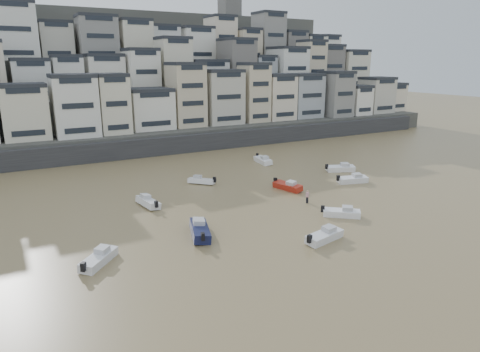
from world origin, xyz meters
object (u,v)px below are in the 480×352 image
boat_i (263,159)px  boat_b (342,211)px  boat_a (325,234)px  boat_e (288,185)px  boat_c (200,228)px  boat_j (99,257)px  boat_f (148,201)px  person_pink (307,197)px  boat_h (201,180)px  boat_g (341,167)px  boat_d (353,178)px

boat_i → boat_b: bearing=-6.2°
boat_a → boat_e: boat_a is taller
boat_c → boat_j: (-10.69, -1.55, -0.13)m
boat_f → person_pink: bearing=-123.5°
boat_a → boat_h: boat_a is taller
boat_g → person_pink: person_pink is taller
boat_f → person_pink: person_pink is taller
boat_b → boat_f: boat_f is taller
boat_a → boat_i: boat_i is taller
boat_b → person_pink: 6.04m
boat_d → boat_h: size_ratio=1.15×
boat_e → boat_c: bearing=-77.0°
boat_j → boat_c: bearing=-39.2°
boat_a → boat_h: bearing=83.1°
boat_h → boat_i: size_ratio=0.84×
boat_c → boat_h: (8.20, 18.09, -0.20)m
boat_b → boat_g: bearing=88.0°
boat_h → boat_j: boat_j is taller
boat_b → boat_e: bearing=126.0°
boat_a → boat_f: bearing=110.6°
boat_c → boat_g: boat_c is taller
boat_b → boat_a: bearing=-105.1°
boat_b → boat_e: 12.17m
boat_a → boat_b: boat_a is taller
boat_i → person_pink: 22.83m
boat_d → boat_j: size_ratio=1.03×
boat_d → boat_e: 10.86m
boat_d → boat_f: size_ratio=1.03×
boat_b → boat_c: size_ratio=0.80×
boat_e → boat_j: bearing=-83.7°
boat_d → boat_g: size_ratio=0.99×
boat_h → boat_j: size_ratio=0.89×
boat_g → boat_a: bearing=-113.8°
boat_f → boat_i: (25.27, 13.00, 0.04)m
boat_c → boat_a: bearing=-107.7°
boat_d → boat_j: bearing=-152.3°
boat_d → boat_f: boat_d is taller
boat_d → boat_c: bearing=-150.6°
boat_b → person_pink: person_pink is taller
boat_b → boat_g: 21.98m
boat_c → boat_i: 34.15m
boat_a → person_pink: size_ratio=2.91×
boat_b → boat_h: size_ratio=1.06×
boat_b → boat_j: size_ratio=0.95×
boat_e → boat_i: boat_i is taller
boat_e → boat_g: (13.81, 4.34, 0.02)m
boat_e → boat_i: (5.58, 15.66, 0.04)m
boat_c → boat_i: boat_c is taller
boat_e → boat_i: 16.63m
boat_i → boat_g: bearing=42.6°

